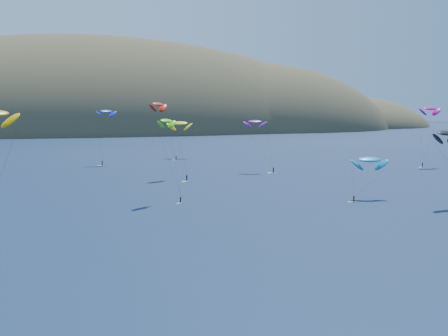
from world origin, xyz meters
The scene contains 10 objects.
ground centered at (0.00, 0.00, 0.00)m, with size 2800.00×2800.00×0.00m, color black.
island centered at (39.40, 562.36, -10.74)m, with size 730.00×300.00×210.00m.
kitesurfer_3 centered at (9.68, 136.87, 19.40)m, with size 9.88×13.58×21.78m.
kitesurfer_4 centered at (-3.00, 194.92, 22.03)m, with size 9.22×8.52×24.45m.
kitesurfer_5 centered at (50.96, 77.21, 10.32)m, with size 12.74×8.18×12.95m.
kitesurfer_6 centered at (45.51, 148.42, 18.52)m, with size 10.08×10.11×20.83m.
kitesurfer_7 centered at (62.58, 61.46, 17.74)m, with size 9.53×12.32×20.23m.
kitesurfer_8 centered at (119.28, 146.42, 23.31)m, with size 9.99×5.31×26.02m.
kitesurfer_9 centered at (-2.92, 89.51, 24.77)m, with size 8.55×9.04×26.74m.
kitesurfer_11 centered at (33.64, 216.92, 16.26)m, with size 12.63×16.69×19.48m.
Camera 1 is at (-35.30, -66.79, 24.50)m, focal length 50.00 mm.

